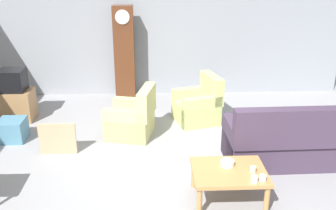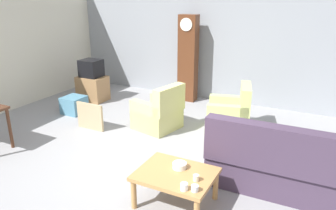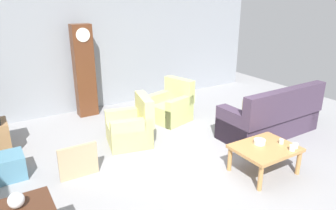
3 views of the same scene
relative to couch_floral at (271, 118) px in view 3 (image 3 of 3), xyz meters
name	(u,v)px [view 3 (image 3 of 3)]	position (x,y,z in m)	size (l,w,h in m)	color
ground_plane	(194,163)	(-1.98, -0.13, -0.36)	(10.40, 10.40, 0.00)	gray
garage_door_wall	(110,42)	(-1.98, 3.47, 1.24)	(8.40, 0.16, 3.20)	gray
couch_floral	(271,118)	(0.00, 0.00, 0.00)	(2.12, 0.92, 1.04)	#423347
armchair_olive_near	(131,128)	(-2.57, 1.11, -0.05)	(0.93, 0.91, 0.92)	#CCC67A
armchair_olive_far	(171,107)	(-1.30, 1.70, -0.05)	(0.96, 0.94, 0.92)	#C6D178
coffee_table_wood	(265,150)	(-1.21, -0.93, 0.03)	(0.96, 0.76, 0.45)	#B27F47
grandfather_clock	(84,71)	(-2.80, 3.04, 0.70)	(0.44, 0.30, 2.10)	#562D19
framed_picture_leaning	(78,161)	(-3.76, 0.46, -0.09)	(0.60, 0.05, 0.53)	tan
storage_box_blue	(9,166)	(-4.69, 1.01, -0.17)	(0.45, 0.46, 0.38)	teal
glass_dome_cloche	(16,200)	(-4.73, -0.98, 0.48)	(0.16, 0.16, 0.16)	silver
cup_white_porcelain	(292,148)	(-0.96, -1.23, 0.14)	(0.09, 0.09, 0.09)	white
cup_blue_rimmed	(295,146)	(-0.84, -1.20, 0.13)	(0.09, 0.09, 0.07)	silver
cup_cream_tall	(281,141)	(-0.91, -0.99, 0.13)	(0.08, 0.08, 0.08)	beige
bowl_white_stacked	(260,142)	(-1.21, -0.81, 0.13)	(0.18, 0.18, 0.07)	white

